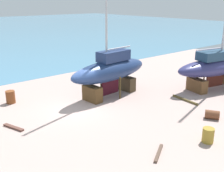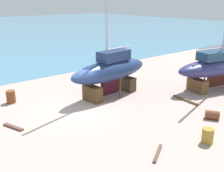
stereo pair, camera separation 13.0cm
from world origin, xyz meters
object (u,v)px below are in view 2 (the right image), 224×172
Objects in this scene: sailboat_far_slipway at (111,70)px; barrel_rust_mid at (11,97)px; barrel_tar_black at (208,136)px; barrel_tipped_left at (212,115)px; sailboat_small_center at (217,67)px.

barrel_rust_mid is at bearing -31.09° from sailboat_far_slipway.
barrel_tar_black reaches higher than barrel_tipped_left.
sailboat_small_center is 8.80m from sailboat_far_slipway.
sailboat_far_slipway is 7.87m from barrel_tipped_left.
sailboat_small_center is 9.84m from barrel_tar_black.
sailboat_far_slipway is 13.86× the size of barrel_rust_mid.
sailboat_small_center is 1.09× the size of sailboat_far_slipway.
barrel_rust_mid is (-14.26, 7.44, -1.40)m from sailboat_small_center.
sailboat_small_center is 16.20× the size of barrel_tipped_left.
barrel_rust_mid reaches higher than barrel_tipped_left.
barrel_tipped_left is at bearing -51.32° from barrel_rust_mid.
sailboat_far_slipway reaches higher than barrel_tar_black.
barrel_tipped_left is (2.83, 1.44, -0.12)m from barrel_tar_black.
barrel_tipped_left is (2.03, -7.41, -1.71)m from sailboat_far_slipway.
barrel_rust_mid is (-8.55, 10.68, 0.18)m from barrel_tipped_left.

